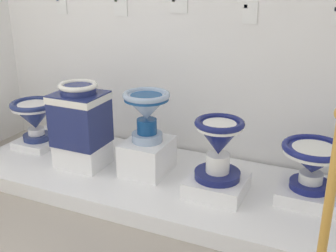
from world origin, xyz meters
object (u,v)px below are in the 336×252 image
(plinth_block_central_ornate, at_px, (147,156))
(info_placard_second, at_px, (120,6))
(plinth_block_leftmost, at_px, (309,194))
(antique_toilet_pale_glazed, at_px, (219,142))
(antique_toilet_leftmost, at_px, (313,160))
(info_placard_fourth, at_px, (250,13))
(info_placard_third, at_px, (179,5))
(antique_toilet_slender_white, at_px, (80,113))
(info_placard_first, at_px, (61,5))
(antique_toilet_squat_floral, at_px, (34,115))
(plinth_block_slender_white, at_px, (83,154))
(antique_toilet_central_ornate, at_px, (147,109))
(plinth_block_squat_floral, at_px, (38,143))
(plinth_block_pale_glazed, at_px, (217,185))

(plinth_block_central_ornate, distance_m, info_placard_second, 1.22)
(plinth_block_leftmost, bearing_deg, antique_toilet_pale_glazed, -165.28)
(antique_toilet_leftmost, relative_size, info_placard_fourth, 2.69)
(plinth_block_central_ornate, height_order, info_placard_third, info_placard_third)
(antique_toilet_slender_white, xyz_separation_m, plinth_block_central_ornate, (0.50, 0.09, -0.29))
(plinth_block_leftmost, relative_size, info_placard_fourth, 2.61)
(plinth_block_central_ornate, bearing_deg, antique_toilet_slender_white, -169.38)
(antique_toilet_leftmost, distance_m, info_placard_first, 2.37)
(antique_toilet_squat_floral, relative_size, plinth_block_slender_white, 1.05)
(antique_toilet_central_ornate, bearing_deg, info_placard_third, 86.77)
(antique_toilet_squat_floral, height_order, plinth_block_slender_white, antique_toilet_squat_floral)
(antique_toilet_squat_floral, height_order, info_placard_third, info_placard_third)
(antique_toilet_slender_white, xyz_separation_m, info_placard_first, (-0.55, 0.59, 0.70))
(info_placard_first, bearing_deg, plinth_block_slender_white, -47.14)
(plinth_block_leftmost, bearing_deg, info_placard_second, 164.77)
(info_placard_first, height_order, info_placard_second, info_placard_second)
(plinth_block_squat_floral, bearing_deg, plinth_block_slender_white, -13.38)
(antique_toilet_squat_floral, height_order, plinth_block_pale_glazed, antique_toilet_squat_floral)
(plinth_block_central_ornate, bearing_deg, antique_toilet_leftmost, 3.05)
(info_placard_second, bearing_deg, antique_toilet_squat_floral, -142.08)
(antique_toilet_central_ornate, bearing_deg, antique_toilet_leftmost, 3.05)
(plinth_block_squat_floral, xyz_separation_m, info_placard_first, (0.01, 0.46, 1.09))
(plinth_block_squat_floral, xyz_separation_m, plinth_block_pale_glazed, (1.62, -0.13, 0.03))
(plinth_block_slender_white, distance_m, antique_toilet_leftmost, 1.65)
(plinth_block_slender_white, height_order, plinth_block_leftmost, plinth_block_slender_white)
(antique_toilet_central_ornate, bearing_deg, plinth_block_slender_white, -169.38)
(antique_toilet_squat_floral, relative_size, antique_toilet_pale_glazed, 0.92)
(antique_toilet_squat_floral, distance_m, antique_toilet_pale_glazed, 1.63)
(antique_toilet_slender_white, distance_m, info_placard_second, 0.92)
(antique_toilet_central_ornate, xyz_separation_m, info_placard_second, (-0.47, 0.50, 0.64))
(info_placard_second, relative_size, info_placard_third, 1.13)
(antique_toilet_pale_glazed, relative_size, info_placard_first, 2.74)
(antique_toilet_pale_glazed, bearing_deg, antique_toilet_central_ornate, 170.93)
(antique_toilet_pale_glazed, xyz_separation_m, info_placard_second, (-1.03, 0.59, 0.76))
(info_placard_second, distance_m, info_placard_third, 0.50)
(plinth_block_pale_glazed, relative_size, info_placard_fourth, 2.55)
(antique_toilet_squat_floral, bearing_deg, plinth_block_slender_white, -13.38)
(antique_toilet_central_ornate, bearing_deg, info_placard_fourth, 41.28)
(antique_toilet_slender_white, distance_m, plinth_block_central_ornate, 0.59)
(antique_toilet_central_ornate, distance_m, antique_toilet_leftmost, 1.15)
(antique_toilet_leftmost, bearing_deg, antique_toilet_central_ornate, -176.95)
(antique_toilet_slender_white, bearing_deg, info_placard_fourth, 28.99)
(antique_toilet_squat_floral, bearing_deg, antique_toilet_pale_glazed, -4.55)
(plinth_block_pale_glazed, height_order, antique_toilet_leftmost, antique_toilet_leftmost)
(plinth_block_central_ornate, bearing_deg, antique_toilet_pale_glazed, -9.07)
(plinth_block_leftmost, xyz_separation_m, antique_toilet_leftmost, (0.00, 0.00, 0.24))
(plinth_block_central_ornate, xyz_separation_m, antique_toilet_pale_glazed, (0.56, -0.09, 0.24))
(info_placard_second, distance_m, info_placard_fourth, 1.04)
(plinth_block_pale_glazed, xyz_separation_m, info_placard_third, (-0.53, 0.59, 1.10))
(info_placard_second, bearing_deg, plinth_block_leftmost, -15.23)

